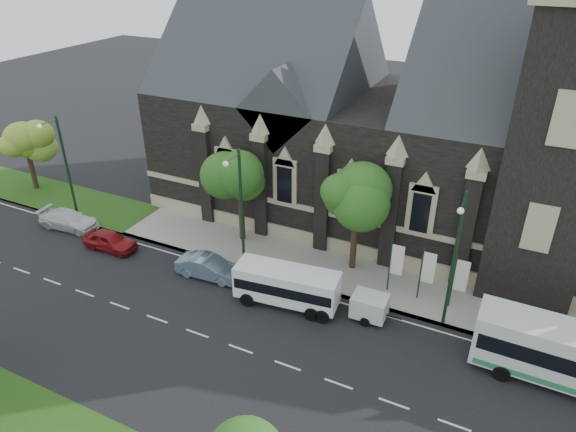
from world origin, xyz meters
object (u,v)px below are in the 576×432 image
Objects in this scene: tree_walk_right at (361,195)px; tree_walk_left at (243,172)px; street_lamp_near at (455,255)px; car_far_white at (69,220)px; tree_walk_far at (28,142)px; sedan at (209,267)px; shuttle_bus at (287,285)px; banner_flag_left at (395,262)px; street_lamp_mid at (240,205)px; banner_flag_right at (458,278)px; box_trailer at (370,306)px; street_lamp_far at (64,164)px; car_far_red at (110,241)px; banner_flag_center at (426,270)px.

tree_walk_right is 9.01m from tree_walk_left.
street_lamp_near is 1.80× the size of car_far_white.
tree_walk_far is 23.09m from sedan.
tree_walk_left is at bearing 131.28° from shuttle_bus.
tree_walk_right is 1.56× the size of car_far_white.
car_far_white is (-13.81, -4.67, -5.01)m from tree_walk_left.
banner_flag_left is 0.59× the size of shuttle_bus.
street_lamp_mid reaches higher than shuttle_bus.
tree_walk_right is 11.52m from sedan.
street_lamp_mid is 14.67m from banner_flag_right.
street_lamp_mid is at bearing -63.53° from tree_walk_left.
box_trailer is (5.18, 0.90, -0.55)m from shuttle_bus.
street_lamp_far is 7.47m from car_far_red.
box_trailer is at bearing -7.40° from street_lamp_mid.
banner_flag_center is 1.00× the size of banner_flag_right.
tree_walk_far is 37.95m from street_lamp_near.
tree_walk_left is at bearing 14.26° from street_lamp_far.
tree_walk_left is 16.22m from street_lamp_near.
banner_flag_left is 1.29× the size of box_trailer.
street_lamp_far is (-30.00, 0.00, 0.00)m from street_lamp_near.
car_far_white is (-29.61, -1.06, -4.39)m from street_lamp_near.
banner_flag_left is at bearing 152.82° from street_lamp_near.
tree_walk_left is (-9.01, -0.01, -0.08)m from tree_walk_right.
car_far_red is (-8.52, -5.69, -5.01)m from tree_walk_left.
banner_flag_center is 28.10m from car_far_white.
tree_walk_far is 1.57× the size of banner_flag_right.
shuttle_bus reaches higher than car_far_white.
shuttle_bus is (-9.42, -2.17, -3.62)m from street_lamp_near.
street_lamp_mid is 2.25× the size of banner_flag_left.
shuttle_bus is (20.58, -2.17, -3.62)m from street_lamp_far.
banner_flag_center is at bearing 50.23° from box_trailer.
tree_walk_left is 12.66m from banner_flag_left.
shuttle_bus is 20.23m from car_far_white.
street_lamp_far is 1.80× the size of car_far_white.
tree_walk_left is 14.58m from banner_flag_center.
street_lamp_far is at bearing 167.44° from shuttle_bus.
tree_walk_left is at bearing 116.47° from street_lamp_mid.
banner_flag_right is at bearing -1.77° from tree_walk_far.
box_trailer is at bearing -90.41° from car_far_red.
banner_flag_center is 0.59× the size of shuttle_bus.
street_lamp_far reaches higher than banner_flag_left.
tree_walk_right is 2.51× the size of box_trailer.
banner_flag_center reaches higher than shuttle_bus.
sedan is at bearing -12.49° from tree_walk_far.
street_lamp_near is at bearing -87.62° from sedan.
tree_walk_right is at bearing 166.40° from banner_flag_right.
tree_walk_left reaches higher than banner_flag_left.
banner_flag_left is at bearing 28.99° from shuttle_bus.
banner_flag_center is 14.47m from sedan.
street_lamp_near reaches higher than car_far_red.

